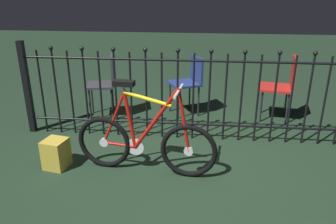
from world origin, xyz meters
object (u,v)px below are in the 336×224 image
at_px(chair_red, 283,83).
at_px(display_crate, 56,154).
at_px(bicycle, 145,142).
at_px(chair_charcoal, 106,80).
at_px(chair_navy, 189,79).

distance_m(chair_red, display_crate, 3.03).
bearing_deg(bicycle, chair_charcoal, 118.87).
distance_m(bicycle, chair_charcoal, 1.64).
bearing_deg(chair_charcoal, chair_red, 3.32).
bearing_deg(chair_charcoal, bicycle, -61.13).
height_order(chair_charcoal, chair_red, chair_red).
height_order(chair_red, chair_navy, chair_red).
xyz_separation_m(chair_charcoal, display_crate, (-0.14, -1.44, -0.38)).
height_order(chair_charcoal, display_crate, chair_charcoal).
height_order(bicycle, chair_navy, bicycle).
distance_m(chair_navy, display_crate, 2.15).
relative_size(chair_charcoal, chair_navy, 1.06).
distance_m(chair_charcoal, chair_red, 2.42).
relative_size(chair_navy, display_crate, 2.68).
height_order(chair_navy, display_crate, chair_navy).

